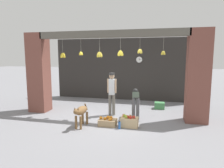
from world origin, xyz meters
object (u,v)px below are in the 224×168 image
water_bottle (119,125)px  worker_stooping (136,100)px  fruit_crate_apples (129,122)px  produce_box_green (160,106)px  wall_clock (139,60)px  fruit_crate_oranges (108,122)px  dog (81,112)px  shopkeeper (112,91)px

water_bottle → worker_stooping: bearing=70.5°
fruit_crate_apples → produce_box_green: size_ratio=1.31×
worker_stooping → wall_clock: wall_clock is taller
worker_stooping → fruit_crate_oranges: size_ratio=1.87×
dog → fruit_crate_oranges: 0.90m
fruit_crate_oranges → fruit_crate_apples: bearing=2.0°
worker_stooping → produce_box_green: size_ratio=2.51×
shopkeeper → fruit_crate_oranges: shopkeeper is taller
dog → produce_box_green: bearing=142.2°
worker_stooping → fruit_crate_oranges: bearing=-142.7°
dog → produce_box_green: 3.64m
worker_stooping → produce_box_green: 1.92m
shopkeeper → fruit_crate_apples: 1.55m
fruit_crate_oranges → wall_clock: bearing=81.4°
fruit_crate_oranges → worker_stooping: bearing=45.3°
shopkeeper → water_bottle: size_ratio=6.41×
fruit_crate_oranges → fruit_crate_apples: (0.68, 0.02, 0.05)m
dog → produce_box_green: size_ratio=2.26×
fruit_crate_oranges → produce_box_green: 2.91m
water_bottle → wall_clock: (0.16, 4.04, 1.89)m
dog → water_bottle: (1.18, 0.09, -0.36)m
water_bottle → wall_clock: 4.46m
worker_stooping → dog: bearing=-152.5°
wall_clock → dog: bearing=-108.0°
fruit_crate_apples → fruit_crate_oranges: bearing=-178.0°
dog → fruit_crate_apples: 1.51m
shopkeeper → fruit_crate_apples: shopkeeper is taller
wall_clock → worker_stooping: bearing=-86.3°
dog → shopkeeper: bearing=158.8°
shopkeeper → water_bottle: 1.65m
fruit_crate_apples → water_bottle: fruit_crate_apples is taller
produce_box_green → fruit_crate_oranges: bearing=-123.0°
shopkeeper → wall_clock: wall_clock is taller
worker_stooping → fruit_crate_apples: 0.92m
fruit_crate_apples → produce_box_green: (0.91, 2.42, -0.04)m
worker_stooping → water_bottle: (-0.36, -1.01, -0.56)m
shopkeeper → fruit_crate_oranges: size_ratio=2.89×
shopkeeper → fruit_crate_oranges: (0.13, -1.11, -0.79)m
dog → worker_stooping: worker_stooping is taller
fruit_crate_oranges → water_bottle: (0.42, -0.22, -0.00)m
produce_box_green → water_bottle: (-1.17, -2.67, -0.02)m
worker_stooping → wall_clock: size_ratio=3.32×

